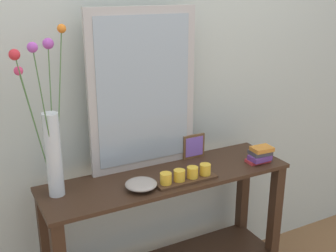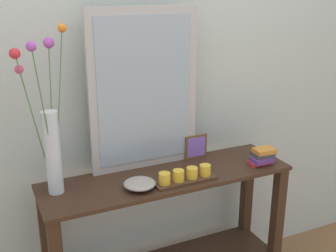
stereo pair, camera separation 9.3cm
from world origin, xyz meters
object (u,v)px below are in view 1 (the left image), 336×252
object	(u,v)px
mirror_leaning	(143,91)
decorative_bowl	(141,184)
candle_tray	(186,176)
console_table	(168,229)
book_stack	(260,155)
picture_frame_small	(194,146)
tall_vase_left	(50,138)

from	to	relation	value
mirror_leaning	decorative_bowl	size ratio (longest dim) A/B	5.40
candle_tray	decorative_bowl	size ratio (longest dim) A/B	2.09
mirror_leaning	decorative_bowl	world-z (taller)	mirror_leaning
console_table	book_stack	bearing A→B (deg)	-9.64
picture_frame_small	candle_tray	bearing A→B (deg)	-128.24
candle_tray	decorative_bowl	distance (m)	0.23
mirror_leaning	decorative_bowl	bearing A→B (deg)	-118.38
console_table	book_stack	size ratio (longest dim) A/B	9.33
mirror_leaning	decorative_bowl	distance (m)	0.47
console_table	picture_frame_small	xyz separation A→B (m)	(0.23, 0.14, 0.38)
mirror_leaning	picture_frame_small	world-z (taller)	mirror_leaning
tall_vase_left	decorative_bowl	bearing A→B (deg)	-21.02
decorative_bowl	book_stack	xyz separation A→B (m)	(0.70, -0.01, 0.02)
tall_vase_left	book_stack	xyz separation A→B (m)	(1.07, -0.15, -0.23)
book_stack	picture_frame_small	bearing A→B (deg)	141.76
candle_tray	picture_frame_small	distance (m)	0.31
console_table	candle_tray	size ratio (longest dim) A/B	4.05
tall_vase_left	book_stack	bearing A→B (deg)	-8.00
console_table	decorative_bowl	bearing A→B (deg)	-156.84
tall_vase_left	picture_frame_small	bearing A→B (deg)	5.33
mirror_leaning	book_stack	size ratio (longest dim) A/B	5.95
book_stack	console_table	bearing A→B (deg)	170.36
picture_frame_small	book_stack	world-z (taller)	picture_frame_small
decorative_bowl	book_stack	size ratio (longest dim) A/B	1.10
candle_tray	picture_frame_small	size ratio (longest dim) A/B	2.38
decorative_bowl	book_stack	distance (m)	0.70
tall_vase_left	decorative_bowl	distance (m)	0.47
candle_tray	book_stack	bearing A→B (deg)	1.84
tall_vase_left	decorative_bowl	xyz separation A→B (m)	(0.37, -0.14, -0.25)
mirror_leaning	picture_frame_small	bearing A→B (deg)	-3.54
mirror_leaning	candle_tray	bearing A→B (deg)	-67.99
mirror_leaning	picture_frame_small	distance (m)	0.45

